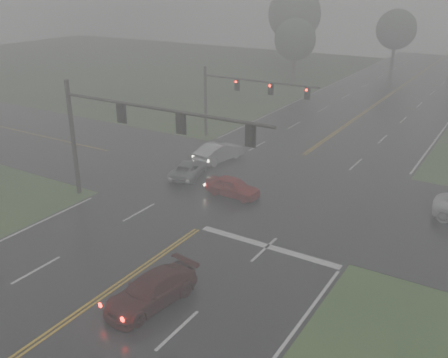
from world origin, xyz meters
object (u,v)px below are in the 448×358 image
Objects in this scene: sedan_maroon at (152,304)px; car_grey at (189,177)px; signal_gantry_far at (238,92)px; sedan_red at (233,196)px; signal_gantry_near at (124,125)px; sedan_silver at (219,161)px.

car_grey is (-7.80, 13.87, 0.00)m from sedan_maroon.
sedan_maroon is at bearing -68.71° from signal_gantry_far.
sedan_red is 8.93m from signal_gantry_near.
car_grey is at bearing 98.95° from sedan_silver.
sedan_silver reaches higher than sedan_maroon.
sedan_silver reaches higher than car_grey.
signal_gantry_near reaches higher than sedan_maroon.
signal_gantry_far is (-1.39, 5.35, 4.57)m from sedan_silver.
signal_gantry_near is 1.35× the size of signal_gantry_far.
signal_gantry_far reaches higher than sedan_maroon.
car_grey is 10.68m from signal_gantry_far.
signal_gantry_near is (-0.13, -10.69, 5.57)m from sedan_silver.
signal_gantry_near is (-4.74, -5.13, 5.57)m from sedan_red.
sedan_silver is at bearing -75.39° from signal_gantry_far.
sedan_red reaches higher than car_grey.
sedan_maroon is 19.66m from sedan_silver.
car_grey is (-0.06, -4.21, 0.00)m from sedan_silver.
car_grey is 0.38× the size of signal_gantry_far.
sedan_silver is 4.21m from car_grey.
signal_gantry_near reaches higher than car_grey.
sedan_red is at bearing 47.23° from signal_gantry_near.
sedan_red is 0.26× the size of signal_gantry_near.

